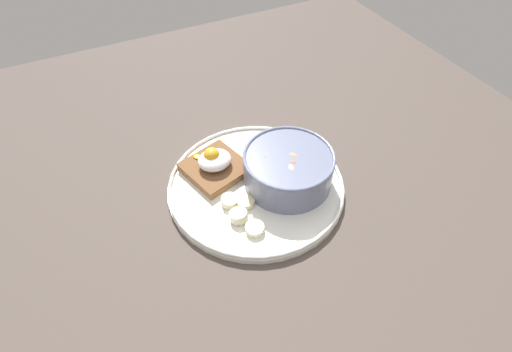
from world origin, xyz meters
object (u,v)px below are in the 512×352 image
(toast_slice, at_px, (215,168))
(banana_slice_front, at_px, (245,201))
(poached_egg, at_px, (214,159))
(banana_slice_left, at_px, (239,216))
(banana_slice_back, at_px, (229,201))
(banana_slice_right, at_px, (255,229))
(oatmeal_bowl, at_px, (288,168))

(toast_slice, distance_m, banana_slice_front, 0.09)
(toast_slice, distance_m, poached_egg, 0.02)
(toast_slice, relative_size, poached_egg, 1.77)
(banana_slice_left, bearing_deg, banana_slice_back, -89.33)
(banana_slice_front, height_order, banana_slice_left, banana_slice_left)
(toast_slice, height_order, banana_slice_back, same)
(banana_slice_front, xyz_separation_m, banana_slice_left, (0.02, 0.02, 0.00))
(banana_slice_left, bearing_deg, poached_egg, -93.36)
(banana_slice_right, bearing_deg, banana_slice_left, -67.30)
(oatmeal_bowl, height_order, banana_slice_front, oatmeal_bowl)
(poached_egg, relative_size, banana_slice_right, 1.62)
(oatmeal_bowl, xyz_separation_m, banana_slice_left, (0.11, 0.04, -0.02))
(poached_egg, xyz_separation_m, banana_slice_left, (0.01, 0.11, -0.02))
(poached_egg, xyz_separation_m, banana_slice_front, (-0.02, 0.09, -0.02))
(poached_egg, relative_size, banana_slice_left, 1.85)
(banana_slice_right, bearing_deg, banana_slice_front, -99.89)
(banana_slice_front, bearing_deg, poached_egg, -80.08)
(banana_slice_front, bearing_deg, oatmeal_bowl, -170.78)
(oatmeal_bowl, xyz_separation_m, banana_slice_front, (0.09, 0.01, -0.03))
(poached_egg, xyz_separation_m, banana_slice_back, (0.01, 0.08, -0.02))
(toast_slice, xyz_separation_m, poached_egg, (0.00, -0.00, 0.02))
(oatmeal_bowl, bearing_deg, poached_egg, -36.86)
(banana_slice_front, bearing_deg, banana_slice_right, 80.11)
(poached_egg, bearing_deg, toast_slice, 123.06)
(oatmeal_bowl, xyz_separation_m, banana_slice_right, (0.09, 0.07, -0.03))
(oatmeal_bowl, relative_size, banana_slice_left, 4.13)
(toast_slice, height_order, banana_slice_right, toast_slice)
(banana_slice_back, bearing_deg, banana_slice_right, 101.53)
(poached_egg, bearing_deg, banana_slice_right, 92.46)
(poached_egg, height_order, banana_slice_left, poached_egg)
(poached_egg, relative_size, banana_slice_front, 1.74)
(toast_slice, bearing_deg, banana_slice_back, 84.28)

